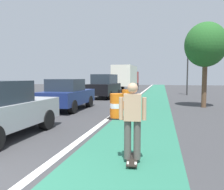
{
  "coord_description": "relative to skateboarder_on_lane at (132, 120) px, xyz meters",
  "views": [
    {
      "loc": [
        3.18,
        -2.71,
        1.8
      ],
      "look_at": [
        1.25,
        5.91,
        1.1
      ],
      "focal_mm": 36.03,
      "sensor_mm": 36.0,
      "label": 1
    }
  ],
  "objects": [
    {
      "name": "bike_lane_strip",
      "position": [
        -0.18,
        10.09,
        -0.91
      ],
      "size": [
        2.5,
        80.0,
        0.01
      ],
      "primitive_type": "cube",
      "color": "#286B51",
      "rests_on": "ground"
    },
    {
      "name": "lane_divider_stripe",
      "position": [
        -1.68,
        10.09,
        -0.91
      ],
      "size": [
        0.2,
        80.0,
        0.01
      ],
      "primitive_type": "cube",
      "color": "silver",
      "rests_on": "ground"
    },
    {
      "name": "skateboarder_on_lane",
      "position": [
        0.0,
        0.0,
        0.0
      ],
      "size": [
        0.57,
        0.82,
        1.69
      ],
      "color": "black",
      "rests_on": "ground"
    },
    {
      "name": "parked_sedan_second",
      "position": [
        -4.53,
        6.92,
        -0.08
      ],
      "size": [
        1.94,
        4.11,
        1.7
      ],
      "color": "navy",
      "rests_on": "ground"
    },
    {
      "name": "parked_suv_third",
      "position": [
        -4.28,
        14.25,
        0.12
      ],
      "size": [
        2.02,
        4.65,
        2.04
      ],
      "color": "black",
      "rests_on": "ground"
    },
    {
      "name": "traffic_barrel_front",
      "position": [
        -1.35,
        4.91,
        -0.38
      ],
      "size": [
        0.73,
        0.73,
        1.09
      ],
      "color": "orange",
      "rests_on": "ground"
    },
    {
      "name": "traffic_barrel_mid",
      "position": [
        -1.37,
        7.94,
        -0.38
      ],
      "size": [
        0.73,
        0.73,
        1.09
      ],
      "color": "orange",
      "rests_on": "ground"
    },
    {
      "name": "delivery_truck_down_block",
      "position": [
        -4.03,
        24.41,
        0.94
      ],
      "size": [
        2.54,
        7.66,
        3.23
      ],
      "color": "silver",
      "rests_on": "ground"
    },
    {
      "name": "traffic_light_corner",
      "position": [
        3.02,
        18.97,
        2.59
      ],
      "size": [
        0.41,
        0.32,
        5.1
      ],
      "color": "#2D2D2D",
      "rests_on": "ground"
    },
    {
      "name": "street_tree_sidewalk",
      "position": [
        3.03,
        9.58,
        2.76
      ],
      "size": [
        2.4,
        2.4,
        5.0
      ],
      "color": "brown",
      "rests_on": "ground"
    }
  ]
}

